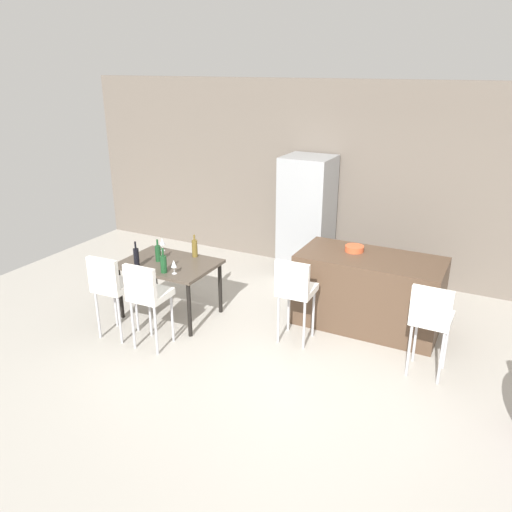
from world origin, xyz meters
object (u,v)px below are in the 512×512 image
Objects in this scene: kitchen_island at (368,291)px; wine_glass_middle at (174,264)px; wine_bottle_left at (158,253)px; refrigerator at (307,217)px; fruit_bowl at (354,249)px; wine_bottle_far at (164,264)px; wine_bottle_end at (136,258)px; dining_table at (169,268)px; dining_chair_far at (147,293)px; bar_chair_middle at (431,316)px; wine_glass_right at (162,242)px; dining_chair_near at (111,284)px; bar_chair_left at (295,288)px; wine_bottle_corner at (195,248)px.

wine_glass_middle is (-2.07, -1.17, 0.40)m from kitchen_island.
wine_bottle_left is 0.49m from wine_glass_middle.
refrigerator reaches higher than fruit_bowl.
wine_bottle_far is 0.40m from wine_bottle_end.
dining_chair_far is (0.27, -0.78, 0.03)m from dining_table.
bar_chair_middle reaches higher than wine_glass_middle.
dining_chair_near is at bearing -86.20° from wine_glass_right.
bar_chair_left is 2.15m from dining_chair_near.
bar_chair_middle is at bearing 6.82° from wine_bottle_end.
kitchen_island is at bearing 25.10° from wine_bottle_end.
bar_chair_middle and wine_bottle_far have the same top height.
wine_bottle_far is 1.78× the size of wine_glass_right.
wine_bottle_end is (-3.45, -0.41, 0.17)m from bar_chair_middle.
kitchen_island is 9.96× the size of wine_glass_right.
bar_chair_left and dining_chair_near have the same top height.
wine_bottle_far is (0.15, -0.30, 0.19)m from dining_table.
dining_chair_near reaches higher than fruit_bowl.
wine_bottle_corner is at bearing 60.80° from dining_table.
wine_bottle_end is 1.94× the size of wine_glass_right.
kitchen_island is at bearing 20.29° from wine_bottle_left.
wine_glass_right is (-0.07, 1.10, 0.17)m from dining_chair_near.
wine_bottle_far is at bearing -43.12° from wine_bottle_left.
dining_chair_far is 1.26m from wine_glass_right.
wine_bottle_far is at bearing -63.69° from dining_table.
wine_glass_right is 2.25m from refrigerator.
refrigerator is at bearing 62.26° from wine_bottle_end.
bar_chair_middle is 0.89× the size of dining_table.
wine_bottle_left is 1.23× the size of fruit_bowl.
bar_chair_left is 4.50× the size of fruit_bowl.
kitchen_island is 2.54m from wine_bottle_far.
bar_chair_left is 1.70m from dining_table.
dining_chair_far is at bearing -0.01° from dining_chair_near.
dining_chair_near reaches higher than kitchen_island.
wine_bottle_left is 0.93× the size of wine_bottle_far.
dining_chair_far is at bearing -135.98° from fruit_bowl.
dining_chair_far is 0.54m from wine_glass_middle.
wine_bottle_end is (-2.60, -1.22, 0.41)m from kitchen_island.
wine_glass_right is at bearing 93.80° from dining_chair_near.
wine_glass_middle is at bearing -107.45° from refrigerator.
bar_chair_left and bar_chair_middle have the same top height.
bar_chair_left is 0.57× the size of refrigerator.
wine_bottle_corner is 1.72× the size of wine_glass_middle.
dining_chair_far reaches higher than wine_bottle_left.
wine_bottle_far is at bearing 104.13° from dining_chair_far.
bar_chair_left is 2.13m from refrigerator.
bar_chair_left reaches higher than dining_table.
wine_bottle_corner is (0.18, 0.32, 0.19)m from dining_table.
bar_chair_middle is 3.35m from wine_bottle_left.
wine_bottle_end reaches higher than bar_chair_left.
refrigerator is (-2.18, 2.01, 0.22)m from bar_chair_middle.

